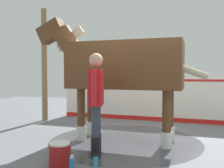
{
  "coord_description": "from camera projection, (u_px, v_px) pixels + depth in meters",
  "views": [
    {
      "loc": [
        0.41,
        -5.08,
        1.37
      ],
      "look_at": [
        -0.55,
        -0.55,
        1.16
      ],
      "focal_mm": 41.05,
      "sensor_mm": 36.0,
      "label": 1
    }
  ],
  "objects": [
    {
      "name": "ground_plane",
      "position": [
        145.0,
        142.0,
        5.11
      ],
      "size": [
        16.0,
        16.0,
        0.02
      ],
      "primitive_type": "cube",
      "color": "slate"
    },
    {
      "name": "wet_patch",
      "position": [
        125.0,
        141.0,
        5.14
      ],
      "size": [
        3.02,
        3.02,
        0.0
      ],
      "primitive_type": "cylinder",
      "color": "#42444C",
      "rests_on": "ground"
    },
    {
      "name": "barrier_wall",
      "position": [
        147.0,
        101.0,
        7.31
      ],
      "size": [
        5.1,
        0.65,
        1.19
      ],
      "color": "white",
      "rests_on": "ground"
    },
    {
      "name": "roof_post_near",
      "position": [
        44.0,
        65.0,
        7.28
      ],
      "size": [
        0.16,
        0.16,
        3.17
      ],
      "primitive_type": "cylinder",
      "color": "olive",
      "rests_on": "ground"
    },
    {
      "name": "horse",
      "position": [
        120.0,
        67.0,
        5.1
      ],
      "size": [
        3.55,
        1.15,
        2.54
      ],
      "rotation": [
        0.0,
        0.0,
        3.03
      ],
      "color": "brown",
      "rests_on": "ground"
    },
    {
      "name": "handler",
      "position": [
        96.0,
        97.0,
        4.19
      ],
      "size": [
        0.3,
        0.67,
        1.68
      ],
      "rotation": [
        0.0,
        0.0,
        6.44
      ],
      "color": "black",
      "rests_on": "ground"
    },
    {
      "name": "wash_bucket",
      "position": [
        60.0,
        154.0,
        3.76
      ],
      "size": [
        0.32,
        0.32,
        0.34
      ],
      "color": "maroon",
      "rests_on": "ground"
    },
    {
      "name": "bottle_shampoo",
      "position": [
        96.0,
        161.0,
        3.73
      ],
      "size": [
        0.07,
        0.07,
        0.18
      ],
      "color": "#3399CC",
      "rests_on": "ground"
    },
    {
      "name": "bottle_spray",
      "position": [
        72.0,
        164.0,
        3.51
      ],
      "size": [
        0.07,
        0.07,
        0.23
      ],
      "color": "blue",
      "rests_on": "ground"
    }
  ]
}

